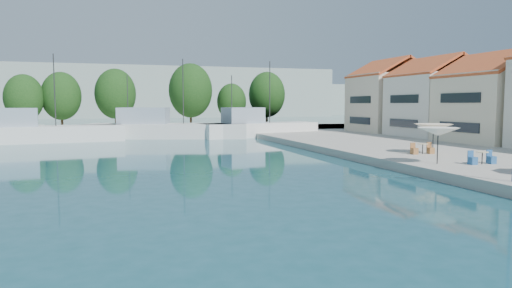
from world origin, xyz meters
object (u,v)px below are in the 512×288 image
object	(u,v)px
trawler_04	(256,129)
umbrella_white	(438,132)
trawler_02	(34,133)
trawler_03	(164,130)
umbrella_cream	(433,127)

from	to	relation	value
trawler_04	umbrella_white	world-z (taller)	trawler_04
trawler_02	trawler_04	bearing A→B (deg)	-4.59
trawler_03	trawler_04	size ratio (longest dim) A/B	1.24
trawler_02	umbrella_white	distance (m)	42.09
trawler_03	umbrella_white	world-z (taller)	trawler_03
trawler_03	umbrella_white	bearing A→B (deg)	-54.47
trawler_03	umbrella_white	xyz separation A→B (m)	(12.96, -34.63, 1.50)
trawler_02	umbrella_cream	bearing A→B (deg)	-48.98
trawler_04	umbrella_white	distance (m)	33.49
umbrella_white	umbrella_cream	distance (m)	6.09
trawler_04	umbrella_cream	world-z (taller)	trawler_04
trawler_03	trawler_02	bearing A→B (deg)	-154.51
trawler_03	trawler_04	bearing A→B (deg)	9.20
umbrella_white	umbrella_cream	xyz separation A→B (m)	(3.57, 4.94, -0.03)
trawler_03	trawler_04	xyz separation A→B (m)	(11.75, -1.20, 0.00)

